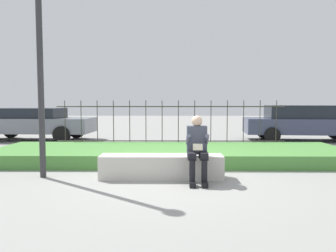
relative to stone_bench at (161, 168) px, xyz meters
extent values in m
plane|color=gray|center=(0.16, 0.00, -0.21)|extent=(60.00, 60.00, 0.00)
cube|color=beige|center=(0.00, 0.00, 0.03)|extent=(2.45, 0.53, 0.47)
cube|color=#9B978F|center=(0.00, 0.00, -0.17)|extent=(2.35, 0.48, 0.08)
cube|color=black|center=(0.58, -0.66, -0.16)|extent=(0.11, 0.26, 0.09)
cylinder|color=black|center=(0.58, -0.60, 0.07)|extent=(0.11, 0.11, 0.38)
cube|color=black|center=(0.58, -0.39, 0.32)|extent=(0.15, 0.42, 0.13)
cube|color=black|center=(0.80, -0.66, -0.16)|extent=(0.11, 0.26, 0.09)
cylinder|color=black|center=(0.80, -0.60, 0.07)|extent=(0.11, 0.11, 0.38)
cube|color=black|center=(0.80, -0.39, 0.32)|extent=(0.15, 0.42, 0.13)
cube|color=#424756|center=(0.69, -0.18, 0.59)|extent=(0.38, 0.24, 0.54)
sphere|color=#DBB293|center=(0.69, -0.20, 0.95)|extent=(0.21, 0.21, 0.21)
cylinder|color=#424756|center=(0.52, -0.34, 0.61)|extent=(0.08, 0.29, 0.24)
cylinder|color=#424756|center=(0.86, -0.34, 0.61)|extent=(0.08, 0.29, 0.24)
cube|color=beige|center=(0.69, -0.44, 0.48)|extent=(0.18, 0.09, 0.13)
cube|color=#4C893D|center=(0.16, 2.02, -0.05)|extent=(9.06, 2.63, 0.33)
cylinder|color=#332D28|center=(0.16, 3.65, 0.11)|extent=(7.06, 0.03, 0.03)
cylinder|color=#332D28|center=(0.16, 3.65, 1.18)|extent=(7.06, 0.03, 0.03)
cylinder|color=#332D28|center=(-3.12, 3.65, 0.58)|extent=(0.02, 0.02, 1.57)
cylinder|color=#332D28|center=(-2.61, 3.65, 0.58)|extent=(0.02, 0.02, 1.57)
cylinder|color=#332D28|center=(-2.11, 3.65, 0.58)|extent=(0.02, 0.02, 1.57)
cylinder|color=#332D28|center=(-1.61, 3.65, 0.58)|extent=(0.02, 0.02, 1.57)
cylinder|color=#332D28|center=(-1.10, 3.65, 0.58)|extent=(0.02, 0.02, 1.57)
cylinder|color=#332D28|center=(-0.60, 3.65, 0.58)|extent=(0.02, 0.02, 1.57)
cylinder|color=#332D28|center=(-0.09, 3.65, 0.58)|extent=(0.02, 0.02, 1.57)
cylinder|color=#332D28|center=(0.41, 3.65, 0.58)|extent=(0.02, 0.02, 1.57)
cylinder|color=#332D28|center=(0.92, 3.65, 0.58)|extent=(0.02, 0.02, 1.57)
cylinder|color=#332D28|center=(1.42, 3.65, 0.58)|extent=(0.02, 0.02, 1.57)
cylinder|color=#332D28|center=(1.92, 3.65, 0.58)|extent=(0.02, 0.02, 1.57)
cylinder|color=#332D28|center=(2.43, 3.65, 0.58)|extent=(0.02, 0.02, 1.57)
cylinder|color=#332D28|center=(2.93, 3.65, 0.58)|extent=(0.02, 0.02, 1.57)
cylinder|color=#332D28|center=(3.44, 3.65, 0.58)|extent=(0.02, 0.02, 1.57)
cube|color=#383D56|center=(5.47, 6.43, 0.38)|extent=(4.80, 2.09, 0.60)
cube|color=black|center=(5.29, 6.45, 0.94)|extent=(2.69, 1.71, 0.51)
cylinder|color=black|center=(6.99, 7.14, 0.09)|extent=(0.60, 0.25, 0.59)
cylinder|color=black|center=(3.96, 5.72, 0.09)|extent=(0.60, 0.25, 0.59)
cylinder|color=black|center=(4.10, 7.38, 0.09)|extent=(0.60, 0.25, 0.59)
cube|color=slate|center=(-5.29, 6.50, 0.40)|extent=(4.69, 1.93, 0.58)
cube|color=black|center=(-5.48, 6.51, 0.88)|extent=(2.60, 1.64, 0.39)
cylinder|color=black|center=(-3.89, 5.58, 0.11)|extent=(0.64, 0.22, 0.64)
cylinder|color=black|center=(-3.83, 7.31, 0.11)|extent=(0.64, 0.22, 0.64)
cylinder|color=black|center=(-6.69, 7.42, 0.11)|extent=(0.64, 0.22, 0.64)
cylinder|color=#2D2D30|center=(-2.40, 0.05, 1.88)|extent=(0.12, 0.12, 4.18)
camera|label=1|loc=(0.21, -6.47, 1.31)|focal=35.00mm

